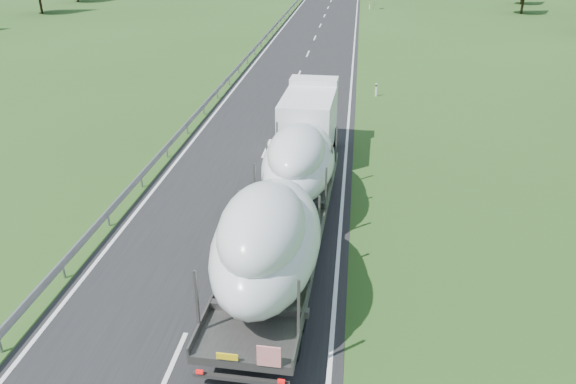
# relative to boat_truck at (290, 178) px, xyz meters

# --- Properties ---
(ground) EXTENTS (400.00, 400.00, 0.00)m
(ground) POSITION_rel_boat_truck_xyz_m (-2.49, -8.48, -2.45)
(ground) COLOR #244617
(ground) RESTS_ON ground
(boat_truck) EXTENTS (3.67, 20.94, 4.63)m
(boat_truck) POSITION_rel_boat_truck_xyz_m (0.00, 0.00, 0.00)
(boat_truck) COLOR white
(boat_truck) RESTS_ON ground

